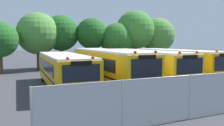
# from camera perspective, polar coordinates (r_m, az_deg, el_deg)

# --- Properties ---
(ground_plane) EXTENTS (160.00, 160.00, 0.00)m
(ground_plane) POSITION_cam_1_polar(r_m,az_deg,el_deg) (18.87, 3.50, -4.70)
(ground_plane) COLOR #38383D
(school_bus_0) EXTENTS (2.71, 9.95, 2.50)m
(school_bus_0) POSITION_cam_1_polar(r_m,az_deg,el_deg) (16.80, -11.79, -1.48)
(school_bus_0) COLOR #EAA80C
(school_bus_0) RESTS_ON ground_plane
(school_bus_1) EXTENTS (2.53, 11.50, 2.78)m
(school_bus_1) POSITION_cam_1_polar(r_m,az_deg,el_deg) (17.70, -1.02, -0.57)
(school_bus_1) COLOR yellow
(school_bus_1) RESTS_ON ground_plane
(school_bus_2) EXTENTS (2.57, 11.34, 2.68)m
(school_bus_2) POSITION_cam_1_polar(r_m,az_deg,el_deg) (19.60, 7.63, -0.21)
(school_bus_2) COLOR yellow
(school_bus_2) RESTS_ON ground_plane
(school_bus_3) EXTENTS (2.45, 10.51, 2.69)m
(school_bus_3) POSITION_cam_1_polar(r_m,az_deg,el_deg) (21.55, 15.51, 0.15)
(school_bus_3) COLOR #EAA80C
(school_bus_3) RESTS_ON ground_plane
(tree_1) EXTENTS (4.82, 4.82, 6.63)m
(tree_1) POSITION_cam_1_polar(r_m,az_deg,el_deg) (28.11, -17.61, 6.96)
(tree_1) COLOR #4C3823
(tree_1) RESTS_ON ground_plane
(tree_2) EXTENTS (4.34, 4.34, 6.49)m
(tree_2) POSITION_cam_1_polar(r_m,az_deg,el_deg) (29.08, -12.11, 7.20)
(tree_2) COLOR #4C3823
(tree_2) RESTS_ON ground_plane
(tree_3) EXTENTS (3.85, 3.85, 6.18)m
(tree_3) POSITION_cam_1_polar(r_m,az_deg,el_deg) (28.68, -5.19, 7.16)
(tree_3) COLOR #4C3823
(tree_3) RESTS_ON ground_plane
(tree_4) EXTENTS (4.09, 4.04, 5.58)m
(tree_4) POSITION_cam_1_polar(r_m,az_deg,el_deg) (28.69, 0.94, 5.74)
(tree_4) COLOR #4C3823
(tree_4) RESTS_ON ground_plane
(tree_5) EXTENTS (4.96, 4.95, 7.25)m
(tree_5) POSITION_cam_1_polar(r_m,az_deg,el_deg) (30.24, 6.04, 8.08)
(tree_5) COLOR #4C3823
(tree_5) RESTS_ON ground_plane
(tree_6) EXTENTS (4.69, 4.69, 6.49)m
(tree_6) POSITION_cam_1_polar(r_m,az_deg,el_deg) (32.15, 10.98, 6.59)
(tree_6) COLOR #4C3823
(tree_6) RESTS_ON ground_plane
(chainlink_fence) EXTENTS (15.68, 0.07, 1.90)m
(chainlink_fence) POSITION_cam_1_polar(r_m,az_deg,el_deg) (11.35, 24.38, -6.76)
(chainlink_fence) COLOR #9EA0A3
(chainlink_fence) RESTS_ON ground_plane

